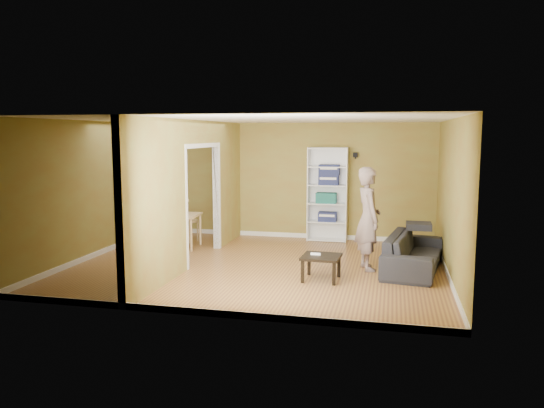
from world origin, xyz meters
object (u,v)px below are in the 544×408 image
(person, at_px, (368,210))
(chair_left, at_px, (143,223))
(coffee_table, at_px, (321,259))
(chair_far, at_px, (188,220))
(dining_table, at_px, (172,218))
(bookshelf, at_px, (328,194))
(sofa, at_px, (414,247))
(chair_near, at_px, (166,230))

(person, distance_m, chair_left, 4.89)
(coffee_table, height_order, chair_far, chair_far)
(dining_table, bearing_deg, bookshelf, 25.71)
(coffee_table, height_order, dining_table, dining_table)
(person, height_order, chair_left, person)
(sofa, bearing_deg, bookshelf, 47.01)
(dining_table, distance_m, chair_far, 0.68)
(person, height_order, coffee_table, person)
(person, bearing_deg, chair_left, 58.14)
(chair_left, relative_size, chair_near, 1.01)
(chair_near, bearing_deg, coffee_table, -1.15)
(person, distance_m, dining_table, 4.20)
(chair_left, xyz_separation_m, chair_near, (0.80, -0.64, -0.00))
(bookshelf, bearing_deg, chair_left, -159.29)
(chair_left, bearing_deg, person, 90.23)
(coffee_table, bearing_deg, chair_near, 159.26)
(sofa, bearing_deg, coffee_table, 133.20)
(chair_near, bearing_deg, chair_far, 110.96)
(sofa, distance_m, chair_far, 4.99)
(coffee_table, distance_m, chair_far, 4.11)
(person, distance_m, chair_far, 4.33)
(sofa, distance_m, bookshelf, 2.97)
(chair_left, xyz_separation_m, chair_far, (0.77, 0.60, 0.00))
(sofa, relative_size, chair_far, 2.20)
(coffee_table, xyz_separation_m, dining_table, (-3.37, 1.81, 0.28))
(sofa, relative_size, coffee_table, 3.53)
(bookshelf, xyz_separation_m, chair_far, (-2.99, -0.82, -0.55))
(chair_left, bearing_deg, dining_table, 97.30)
(coffee_table, bearing_deg, dining_table, 151.78)
(dining_table, relative_size, chair_far, 1.16)
(sofa, xyz_separation_m, dining_table, (-4.85, 0.81, 0.22))
(person, distance_m, bookshelf, 2.63)
(sofa, height_order, chair_left, chair_left)
(bookshelf, height_order, chair_far, bookshelf)
(person, height_order, chair_near, person)
(coffee_table, bearing_deg, bookshelf, 95.21)
(bookshelf, bearing_deg, dining_table, -154.29)
(person, relative_size, chair_far, 2.17)
(person, relative_size, chair_near, 2.20)
(sofa, bearing_deg, chair_near, 96.33)
(chair_near, distance_m, chair_far, 1.23)
(coffee_table, relative_size, dining_table, 0.54)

